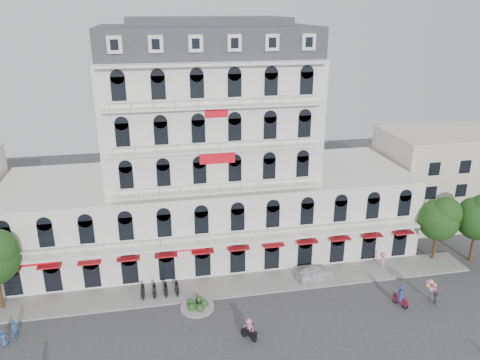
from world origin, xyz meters
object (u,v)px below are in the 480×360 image
at_px(balloon_vendor, 433,292).
at_px(rider_east, 401,296).
at_px(parked_car, 315,273).
at_px(rider_center, 249,329).

bearing_deg(balloon_vendor, rider_east, 173.67).
distance_m(parked_car, balloon_vendor, 11.44).
bearing_deg(balloon_vendor, parked_car, 145.50).
relative_size(rider_east, rider_center, 1.09).
bearing_deg(rider_center, parked_car, 91.14).
bearing_deg(balloon_vendor, rider_center, -175.20).
relative_size(rider_east, balloon_vendor, 0.91).
distance_m(rider_east, balloon_vendor, 3.14).
bearing_deg(parked_car, rider_east, -148.66).
distance_m(parked_car, rider_center, 11.90).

